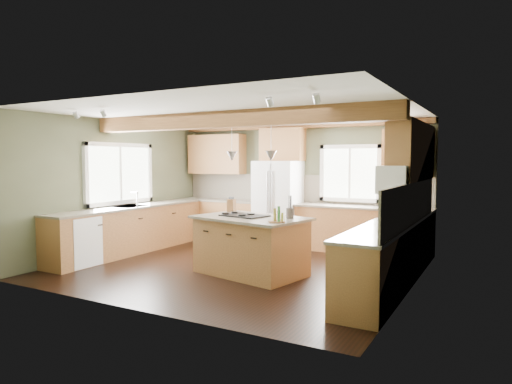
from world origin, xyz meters
The scene contains 37 objects.
floor centered at (0.00, 0.00, 0.00)m, with size 5.60×5.60×0.00m, color black.
ceiling centered at (0.00, 0.00, 2.60)m, with size 5.60×5.60×0.00m, color silver.
wall_back centered at (0.00, 2.50, 1.30)m, with size 5.60×5.60×0.00m, color #474D37.
wall_left centered at (-2.80, 0.00, 1.30)m, with size 5.00×5.00×0.00m, color #474D37.
wall_right centered at (2.80, 0.00, 1.30)m, with size 5.00×5.00×0.00m, color #474D37.
ceiling_beam centered at (0.00, -0.30, 2.47)m, with size 5.55×0.26×0.26m, color #502F17.
soffit_trim centered at (0.00, 2.40, 2.54)m, with size 5.55×0.20×0.10m, color #502F17.
backsplash_back centered at (0.00, 2.48, 1.21)m, with size 5.58×0.03×0.58m, color brown.
backsplash_right centered at (2.78, 0.05, 1.21)m, with size 0.03×3.70×0.58m, color brown.
base_cab_back_left centered at (-1.79, 2.20, 0.44)m, with size 2.02×0.60×0.88m, color brown.
counter_back_left centered at (-1.79, 2.20, 0.90)m, with size 2.06×0.64×0.04m, color #474034.
base_cab_back_right centered at (1.49, 2.20, 0.44)m, with size 2.62×0.60×0.88m, color brown.
counter_back_right centered at (1.49, 2.20, 0.90)m, with size 2.66×0.64×0.04m, color #474034.
base_cab_left centered at (-2.50, 0.05, 0.44)m, with size 0.60×3.70×0.88m, color brown.
counter_left centered at (-2.50, 0.05, 0.90)m, with size 0.64×3.74×0.04m, color #474034.
base_cab_right centered at (2.50, 0.05, 0.44)m, with size 0.60×3.70×0.88m, color brown.
counter_right centered at (2.50, 0.05, 0.90)m, with size 0.64×3.74×0.04m, color #474034.
upper_cab_back_left centered at (-1.99, 2.33, 1.95)m, with size 1.40×0.35×0.90m, color brown.
upper_cab_over_fridge centered at (-0.30, 2.33, 2.15)m, with size 0.96×0.35×0.70m, color brown.
upper_cab_right centered at (2.62, 0.90, 1.95)m, with size 0.35×2.20×0.90m, color brown.
upper_cab_back_corner centered at (2.30, 2.33, 1.95)m, with size 0.90×0.35×0.90m, color brown.
window_left centered at (-2.78, 0.05, 1.55)m, with size 0.04×1.60×1.05m, color white.
window_back centered at (1.15, 2.48, 1.55)m, with size 1.10×0.04×1.00m, color white.
sink centered at (-2.50, 0.05, 0.91)m, with size 0.50×0.65×0.03m, color #262628.
faucet centered at (-2.32, 0.05, 1.05)m, with size 0.02×0.02×0.28m, color #B2B2B7.
dishwasher centered at (-2.49, -1.25, 0.43)m, with size 0.60×0.60×0.84m, color white.
oven centered at (2.49, -1.25, 0.43)m, with size 0.60×0.72×0.84m, color white.
microwave centered at (2.58, -0.05, 1.55)m, with size 0.40×0.70×0.38m, color white.
pendant_left centered at (0.00, -0.21, 1.88)m, with size 0.18×0.18×0.16m, color #B2B2B7.
pendant_right centered at (0.80, -0.38, 1.88)m, with size 0.18×0.18×0.16m, color #B2B2B7.
refrigerator centered at (-0.30, 2.12, 0.90)m, with size 0.90×0.74×1.80m, color white.
island centered at (0.40, -0.30, 0.44)m, with size 1.63×1.00×0.88m, color olive.
island_top centered at (0.40, -0.30, 0.90)m, with size 1.74×1.11×0.04m, color #474034.
cooktop centered at (0.27, -0.27, 0.93)m, with size 0.71×0.47×0.02m, color black.
knife_block centered at (-0.25, 0.17, 1.03)m, with size 0.13×0.10×0.22m, color brown.
utensil_crock centered at (1.02, -0.18, 1.00)m, with size 0.12×0.12×0.16m, color #3B332F.
bottle_tray centered at (1.04, -0.66, 1.03)m, with size 0.24×0.24×0.22m, color brown, non-canonical shape.
Camera 1 is at (3.93, -6.54, 1.82)m, focal length 32.00 mm.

